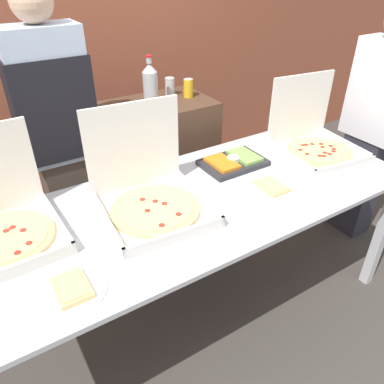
# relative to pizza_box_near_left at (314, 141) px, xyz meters

# --- Properties ---
(ground_plane) EXTENTS (16.00, 16.00, 0.00)m
(ground_plane) POSITION_rel_pizza_box_near_left_xyz_m (-0.93, -0.06, -0.93)
(ground_plane) COLOR #423D38
(brick_wall_behind) EXTENTS (10.00, 0.06, 2.80)m
(brick_wall_behind) POSITION_rel_pizza_box_near_left_xyz_m (-0.93, 1.64, 0.47)
(brick_wall_behind) COLOR #9E5138
(brick_wall_behind) RESTS_ON ground_plane
(buffet_table) EXTENTS (2.41, 0.91, 0.85)m
(buffet_table) POSITION_rel_pizza_box_near_left_xyz_m (-0.93, -0.06, -0.17)
(buffet_table) COLOR silver
(buffet_table) RESTS_ON ground_plane
(pizza_box_near_left) EXTENTS (0.50, 0.52, 0.44)m
(pizza_box_near_left) POSITION_rel_pizza_box_near_left_xyz_m (0.00, 0.00, 0.00)
(pizza_box_near_left) COLOR silver
(pizza_box_near_left) RESTS_ON buffet_table
(pizza_box_far_right) EXTENTS (0.52, 0.54, 0.48)m
(pizza_box_far_right) POSITION_rel_pizza_box_near_left_xyz_m (-1.14, -0.01, 0.00)
(pizza_box_far_right) COLOR silver
(pizza_box_far_right) RESTS_ON buffet_table
(pizza_box_far_left) EXTENTS (0.47, 0.49, 0.45)m
(pizza_box_far_left) POSITION_rel_pizza_box_near_left_xyz_m (-1.79, 0.13, 0.00)
(pizza_box_far_left) COLOR silver
(pizza_box_far_left) RESTS_ON buffet_table
(paper_plate_front_center) EXTENTS (0.26, 0.26, 0.03)m
(paper_plate_front_center) POSITION_rel_pizza_box_near_left_xyz_m (-1.63, -0.33, -0.07)
(paper_plate_front_center) COLOR white
(paper_plate_front_center) RESTS_ON buffet_table
(paper_plate_front_right) EXTENTS (0.23, 0.23, 0.03)m
(paper_plate_front_right) POSITION_rel_pizza_box_near_left_xyz_m (-0.52, -0.19, -0.07)
(paper_plate_front_right) COLOR white
(paper_plate_front_right) RESTS_ON buffet_table
(veggie_tray) EXTENTS (0.37, 0.25, 0.05)m
(veggie_tray) POSITION_rel_pizza_box_near_left_xyz_m (-0.53, 0.13, -0.06)
(veggie_tray) COLOR #28282D
(veggie_tray) RESTS_ON buffet_table
(sideboard_podium) EXTENTS (0.73, 0.49, 1.06)m
(sideboard_podium) POSITION_rel_pizza_box_near_left_xyz_m (-0.67, 0.78, -0.39)
(sideboard_podium) COLOR #4C3323
(sideboard_podium) RESTS_ON ground_plane
(soda_bottle) EXTENTS (0.10, 0.10, 0.31)m
(soda_bottle) POSITION_rel_pizza_box_near_left_xyz_m (-0.72, 0.78, 0.27)
(soda_bottle) COLOR #B7BCC1
(soda_bottle) RESTS_ON sideboard_podium
(soda_can_silver) EXTENTS (0.07, 0.07, 0.12)m
(soda_can_silver) POSITION_rel_pizza_box_near_left_xyz_m (-0.53, 0.87, 0.20)
(soda_can_silver) COLOR silver
(soda_can_silver) RESTS_ON sideboard_podium
(soda_can_colored) EXTENTS (0.07, 0.07, 0.12)m
(soda_can_colored) POSITION_rel_pizza_box_near_left_xyz_m (-0.44, 0.77, 0.20)
(soda_can_colored) COLOR gold
(soda_can_colored) RESTS_ON sideboard_podium
(person_server_vest) EXTENTS (0.42, 0.24, 1.82)m
(person_server_vest) POSITION_rel_pizza_box_near_left_xyz_m (-1.36, 0.72, 0.10)
(person_server_vest) COLOR #473D33
(person_server_vest) RESTS_ON ground_plane
(person_guest_plaid) EXTENTS (0.22, 0.40, 1.67)m
(person_guest_plaid) POSITION_rel_pizza_box_near_left_xyz_m (0.62, 0.01, -0.05)
(person_guest_plaid) COLOR #2D2D38
(person_guest_plaid) RESTS_ON ground_plane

